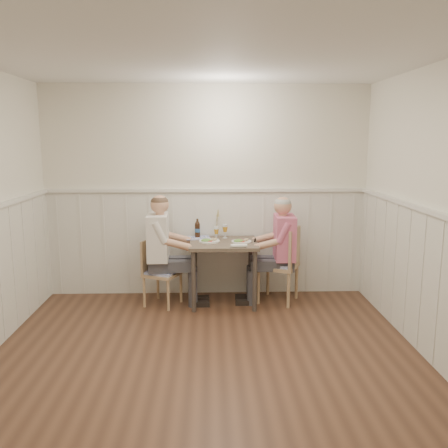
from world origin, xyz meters
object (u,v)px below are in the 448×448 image
at_px(chair_right, 283,262).
at_px(diner_cream, 162,259).
at_px(dining_table, 223,251).
at_px(beer_bottle, 197,229).
at_px(grass_vase, 216,224).
at_px(chair_left, 159,270).
at_px(man_in_pink, 281,258).

xyz_separation_m(chair_right, diner_cream, (-1.43, -0.06, 0.06)).
bearing_deg(diner_cream, dining_table, 3.57).
distance_m(dining_table, beer_bottle, 0.46).
bearing_deg(dining_table, grass_vase, 104.95).
relative_size(chair_left, man_in_pink, 0.60).
bearing_deg(chair_left, beer_bottle, 33.00).
bearing_deg(beer_bottle, grass_vase, 11.37).
xyz_separation_m(dining_table, chair_right, (0.71, 0.01, -0.14)).
distance_m(dining_table, grass_vase, 0.42).
bearing_deg(diner_cream, chair_right, 2.26).
bearing_deg(dining_table, diner_cream, -176.43).
distance_m(chair_right, chair_left, 1.48).
bearing_deg(grass_vase, man_in_pink, -22.39).
distance_m(man_in_pink, grass_vase, 0.90).
distance_m(chair_right, beer_bottle, 1.11).
bearing_deg(chair_left, chair_right, 1.64).
bearing_deg(dining_table, beer_bottle, 139.84).
bearing_deg(diner_cream, beer_bottle, 36.90).
xyz_separation_m(chair_left, grass_vase, (0.68, 0.34, 0.48)).
relative_size(chair_right, grass_vase, 2.57).
bearing_deg(grass_vase, chair_left, -153.50).
relative_size(dining_table, grass_vase, 2.23).
xyz_separation_m(dining_table, grass_vase, (-0.08, 0.31, 0.27)).
bearing_deg(grass_vase, dining_table, -75.05).
height_order(chair_left, man_in_pink, man_in_pink).
relative_size(diner_cream, grass_vase, 3.76).
height_order(chair_left, beer_bottle, beer_bottle).
height_order(chair_right, beer_bottle, beer_bottle).
bearing_deg(man_in_pink, diner_cream, -178.36).
bearing_deg(dining_table, man_in_pink, -0.42).
relative_size(chair_right, man_in_pink, 0.70).
height_order(dining_table, chair_left, chair_left).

